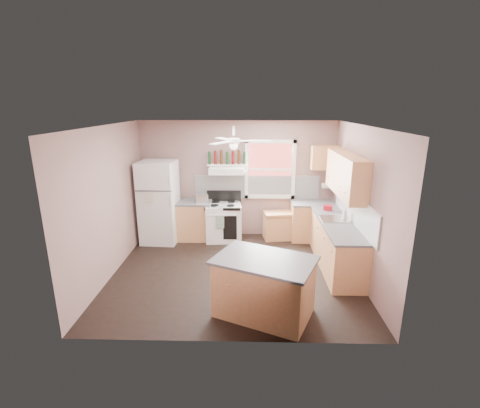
{
  "coord_description": "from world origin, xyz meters",
  "views": [
    {
      "loc": [
        0.26,
        -5.94,
        3.06
      ],
      "look_at": [
        0.1,
        0.3,
        1.25
      ],
      "focal_mm": 26.0,
      "sensor_mm": 36.0,
      "label": 1
    }
  ],
  "objects_px": {
    "island": "(264,288)",
    "toaster": "(201,198)",
    "stove": "(223,222)",
    "refrigerator": "(159,202)",
    "cart": "(278,225)"
  },
  "relations": [
    {
      "from": "refrigerator",
      "to": "island",
      "type": "distance_m",
      "value": 3.68
    },
    {
      "from": "refrigerator",
      "to": "cart",
      "type": "xyz_separation_m",
      "value": [
        2.7,
        0.2,
        -0.6
      ]
    },
    {
      "from": "refrigerator",
      "to": "toaster",
      "type": "bearing_deg",
      "value": 9.21
    },
    {
      "from": "cart",
      "to": "stove",
      "type": "bearing_deg",
      "value": 175.6
    },
    {
      "from": "stove",
      "to": "island",
      "type": "bearing_deg",
      "value": -79.49
    },
    {
      "from": "toaster",
      "to": "stove",
      "type": "distance_m",
      "value": 0.75
    },
    {
      "from": "toaster",
      "to": "stove",
      "type": "bearing_deg",
      "value": -24.12
    },
    {
      "from": "island",
      "to": "toaster",
      "type": "bearing_deg",
      "value": 138.05
    },
    {
      "from": "toaster",
      "to": "island",
      "type": "xyz_separation_m",
      "value": [
        1.31,
        -2.97,
        -0.56
      ]
    },
    {
      "from": "cart",
      "to": "toaster",
      "type": "bearing_deg",
      "value": 174.52
    },
    {
      "from": "stove",
      "to": "island",
      "type": "distance_m",
      "value": 3.08
    },
    {
      "from": "toaster",
      "to": "cart",
      "type": "distance_m",
      "value": 1.89
    },
    {
      "from": "refrigerator",
      "to": "island",
      "type": "relative_size",
      "value": 1.38
    },
    {
      "from": "refrigerator",
      "to": "stove",
      "type": "distance_m",
      "value": 1.52
    },
    {
      "from": "cart",
      "to": "island",
      "type": "distance_m",
      "value": 3.1
    }
  ]
}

